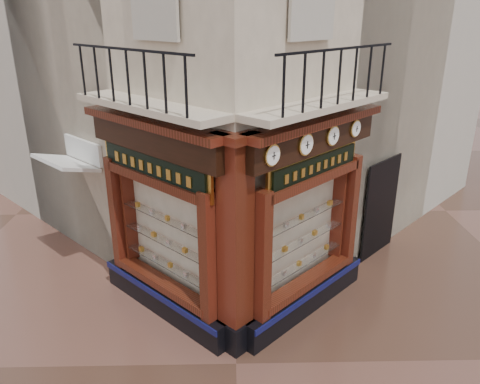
{
  "coord_description": "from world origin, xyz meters",
  "views": [
    {
      "loc": [
        -0.08,
        -6.48,
        5.7
      ],
      "look_at": [
        0.11,
        2.0,
        2.42
      ],
      "focal_mm": 35.0,
      "sensor_mm": 36.0,
      "label": 1
    }
  ],
  "objects_px": {
    "clock_a": "(272,155)",
    "awning": "(80,264)",
    "corner_pilaster": "(235,250)",
    "signboard_left": "(153,167)",
    "clock_b": "(306,144)",
    "clock_c": "(333,136)",
    "clock_d": "(355,129)",
    "signboard_right": "(315,166)"
  },
  "relations": [
    {
      "from": "clock_a",
      "to": "awning",
      "type": "relative_size",
      "value": 0.23
    },
    {
      "from": "corner_pilaster",
      "to": "signboard_left",
      "type": "bearing_deg",
      "value": 100.25
    },
    {
      "from": "clock_a",
      "to": "clock_b",
      "type": "height_order",
      "value": "clock_b"
    },
    {
      "from": "clock_c",
      "to": "signboard_left",
      "type": "height_order",
      "value": "clock_c"
    },
    {
      "from": "clock_d",
      "to": "signboard_left",
      "type": "bearing_deg",
      "value": 145.5
    },
    {
      "from": "clock_d",
      "to": "clock_b",
      "type": "bearing_deg",
      "value": 180.0
    },
    {
      "from": "signboard_right",
      "to": "clock_a",
      "type": "bearing_deg",
      "value": -175.35
    },
    {
      "from": "clock_c",
      "to": "signboard_left",
      "type": "bearing_deg",
      "value": 137.74
    },
    {
      "from": "clock_a",
      "to": "clock_b",
      "type": "distance_m",
      "value": 0.88
    },
    {
      "from": "clock_b",
      "to": "corner_pilaster",
      "type": "bearing_deg",
      "value": 161.36
    },
    {
      "from": "awning",
      "to": "corner_pilaster",
      "type": "bearing_deg",
      "value": -174.04
    },
    {
      "from": "awning",
      "to": "signboard_left",
      "type": "relative_size",
      "value": 0.68
    },
    {
      "from": "signboard_left",
      "to": "signboard_right",
      "type": "xyz_separation_m",
      "value": [
        2.92,
        0.0,
        0.0
      ]
    },
    {
      "from": "signboard_left",
      "to": "signboard_right",
      "type": "height_order",
      "value": "signboard_left"
    },
    {
      "from": "clock_c",
      "to": "signboard_left",
      "type": "distance_m",
      "value": 3.28
    },
    {
      "from": "corner_pilaster",
      "to": "clock_b",
      "type": "height_order",
      "value": "corner_pilaster"
    },
    {
      "from": "clock_d",
      "to": "signboard_left",
      "type": "xyz_separation_m",
      "value": [
        -3.78,
        -0.7,
        -0.52
      ]
    },
    {
      "from": "awning",
      "to": "signboard_left",
      "type": "bearing_deg",
      "value": -176.55
    },
    {
      "from": "clock_b",
      "to": "clock_c",
      "type": "bearing_deg",
      "value": 0.0
    },
    {
      "from": "corner_pilaster",
      "to": "clock_a",
      "type": "distance_m",
      "value": 1.77
    },
    {
      "from": "clock_a",
      "to": "clock_c",
      "type": "bearing_deg",
      "value": 0.0
    },
    {
      "from": "clock_a",
      "to": "clock_c",
      "type": "xyz_separation_m",
      "value": [
        1.19,
        1.19,
        -0.0
      ]
    },
    {
      "from": "clock_a",
      "to": "signboard_right",
      "type": "height_order",
      "value": "clock_a"
    },
    {
      "from": "signboard_left",
      "to": "clock_b",
      "type": "bearing_deg",
      "value": -143.99
    },
    {
      "from": "signboard_left",
      "to": "clock_c",
      "type": "bearing_deg",
      "value": -132.26
    },
    {
      "from": "corner_pilaster",
      "to": "clock_a",
      "type": "bearing_deg",
      "value": -47.6
    },
    {
      "from": "clock_a",
      "to": "signboard_left",
      "type": "height_order",
      "value": "clock_a"
    },
    {
      "from": "signboard_right",
      "to": "clock_d",
      "type": "bearing_deg",
      "value": -5.73
    },
    {
      "from": "awning",
      "to": "signboard_right",
      "type": "distance_m",
      "value": 6.39
    },
    {
      "from": "corner_pilaster",
      "to": "signboard_left",
      "type": "relative_size",
      "value": 1.79
    },
    {
      "from": "clock_a",
      "to": "clock_b",
      "type": "relative_size",
      "value": 0.92
    },
    {
      "from": "signboard_left",
      "to": "signboard_right",
      "type": "distance_m",
      "value": 2.92
    },
    {
      "from": "corner_pilaster",
      "to": "clock_d",
      "type": "height_order",
      "value": "corner_pilaster"
    },
    {
      "from": "clock_d",
      "to": "signboard_right",
      "type": "relative_size",
      "value": 0.17
    },
    {
      "from": "corner_pilaster",
      "to": "clock_a",
      "type": "height_order",
      "value": "corner_pilaster"
    },
    {
      "from": "clock_a",
      "to": "signboard_right",
      "type": "bearing_deg",
      "value": 4.65
    },
    {
      "from": "corner_pilaster",
      "to": "clock_b",
      "type": "xyz_separation_m",
      "value": [
        1.2,
        0.59,
        1.67
      ]
    },
    {
      "from": "corner_pilaster",
      "to": "clock_a",
      "type": "relative_size",
      "value": 11.17
    },
    {
      "from": "clock_a",
      "to": "awning",
      "type": "height_order",
      "value": "clock_a"
    },
    {
      "from": "clock_c",
      "to": "clock_d",
      "type": "relative_size",
      "value": 1.12
    },
    {
      "from": "clock_d",
      "to": "signboard_left",
      "type": "relative_size",
      "value": 0.15
    },
    {
      "from": "clock_a",
      "to": "signboard_right",
      "type": "relative_size",
      "value": 0.19
    }
  ]
}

